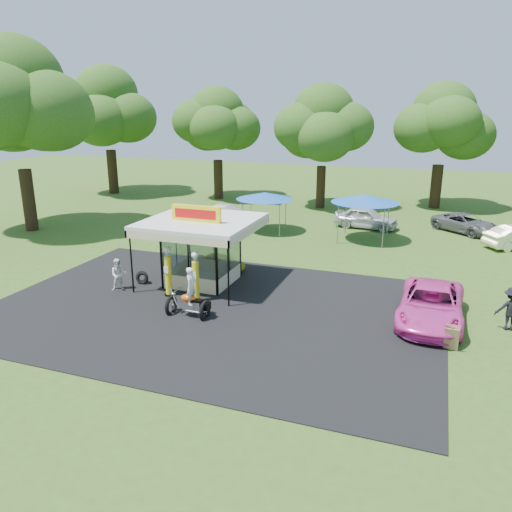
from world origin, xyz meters
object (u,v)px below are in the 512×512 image
object	(u,v)px
gas_station_kiosk	(202,250)
tent_east	(365,199)
kiosk_car	(220,262)
bg_car_a	(228,215)
pink_sedan	(431,305)
a_frame_sign	(451,338)
bg_car_c	(366,218)
motorcycle	(190,297)
gas_pump_left	(168,272)
spectator_east_a	(511,309)
bg_car_d	(465,223)
tent_west	(265,196)
gas_pump_right	(196,278)
spectator_west	(119,275)

from	to	relation	value
gas_station_kiosk	tent_east	size ratio (longest dim) A/B	1.19
kiosk_car	bg_car_a	world-z (taller)	bg_car_a
pink_sedan	a_frame_sign	bearing A→B (deg)	-69.97
pink_sedan	bg_car_c	bearing A→B (deg)	108.56
pink_sedan	tent_east	bearing A→B (deg)	111.88
bg_car_a	bg_car_c	size ratio (longest dim) A/B	0.96
motorcycle	kiosk_car	bearing A→B (deg)	103.12
gas_pump_left	tent_east	world-z (taller)	tent_east
gas_station_kiosk	a_frame_sign	world-z (taller)	gas_station_kiosk
gas_station_kiosk	spectator_east_a	bearing A→B (deg)	-3.25
a_frame_sign	bg_car_d	size ratio (longest dim) A/B	0.19
pink_sedan	tent_east	world-z (taller)	tent_east
pink_sedan	bg_car_c	distance (m)	17.07
motorcycle	bg_car_d	bearing A→B (deg)	60.58
pink_sedan	spectator_east_a	world-z (taller)	spectator_east_a
spectator_east_a	tent_west	bearing A→B (deg)	-48.22
a_frame_sign	pink_sedan	world-z (taller)	pink_sedan
motorcycle	spectator_east_a	world-z (taller)	motorcycle
gas_station_kiosk	kiosk_car	world-z (taller)	gas_station_kiosk
bg_car_d	tent_east	world-z (taller)	tent_east
gas_pump_left	pink_sedan	xyz separation A→B (m)	(11.97, 1.14, -0.42)
a_frame_sign	bg_car_c	xyz separation A→B (m)	(-5.88, 18.74, 0.31)
gas_pump_right	gas_station_kiosk	bearing A→B (deg)	109.34
bg_car_c	spectator_west	bearing A→B (deg)	158.28
motorcycle	kiosk_car	size ratio (longest dim) A/B	0.84
gas_pump_right	pink_sedan	distance (m)	10.49
gas_station_kiosk	motorcycle	world-z (taller)	gas_station_kiosk
gas_pump_left	bg_car_d	world-z (taller)	gas_pump_left
a_frame_sign	kiosk_car	xyz separation A→B (m)	(-12.09, 5.76, 0.00)
gas_pump_right	tent_east	size ratio (longest dim) A/B	0.54
kiosk_car	bg_car_d	xyz separation A→B (m)	(13.19, 14.13, 0.20)
spectator_west	bg_car_c	bearing A→B (deg)	25.24
bg_car_c	bg_car_d	size ratio (longest dim) A/B	0.95
bg_car_c	tent_west	size ratio (longest dim) A/B	1.12
spectator_west	bg_car_a	bearing A→B (deg)	56.13
gas_station_kiosk	gas_pump_left	xyz separation A→B (m)	(-0.71, -2.27, -0.58)
spectator_west	tent_east	distance (m)	17.23
kiosk_car	pink_sedan	size ratio (longest dim) A/B	0.50
spectator_west	tent_west	xyz separation A→B (m)	(2.82, 14.00, 1.80)
motorcycle	kiosk_car	distance (m)	6.53
bg_car_a	bg_car_d	world-z (taller)	bg_car_a
gas_pump_right	spectator_east_a	world-z (taller)	gas_pump_right
a_frame_sign	bg_car_d	xyz separation A→B (m)	(1.10, 19.89, 0.20)
gas_pump_left	tent_west	world-z (taller)	tent_west
tent_west	bg_car_c	bearing A→B (deg)	27.83
gas_pump_left	spectator_west	xyz separation A→B (m)	(-2.72, -0.15, -0.39)
gas_pump_left	tent_west	xyz separation A→B (m)	(0.09, 13.85, 1.42)
gas_pump_right	bg_car_a	xyz separation A→B (m)	(-4.88, 15.22, -0.44)
gas_station_kiosk	bg_car_d	size ratio (longest dim) A/B	1.11
gas_station_kiosk	gas_pump_right	size ratio (longest dim) A/B	2.19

